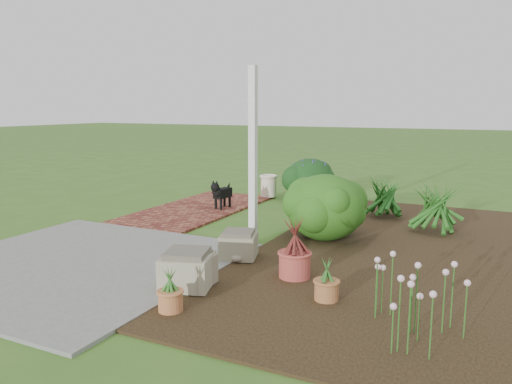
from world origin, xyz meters
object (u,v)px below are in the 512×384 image
at_px(stone_trough_near, 189,271).
at_px(evergreen_shrub, 325,205).
at_px(cream_ceramic_urn, 269,186).
at_px(black_dog, 221,192).

relative_size(stone_trough_near, evergreen_shrub, 0.42).
distance_m(stone_trough_near, cream_ceramic_urn, 5.51).
bearing_deg(stone_trough_near, black_dog, 115.13).
xyz_separation_m(black_dog, evergreen_shrub, (2.43, -1.16, 0.17)).
distance_m(black_dog, evergreen_shrub, 2.70).
height_order(stone_trough_near, black_dog, black_dog).
xyz_separation_m(stone_trough_near, evergreen_shrub, (0.67, 2.58, 0.32)).
xyz_separation_m(black_dog, cream_ceramic_urn, (0.27, 1.56, -0.08)).
bearing_deg(stone_trough_near, cream_ceramic_urn, 105.64).
xyz_separation_m(stone_trough_near, cream_ceramic_urn, (-1.49, 5.30, 0.06)).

